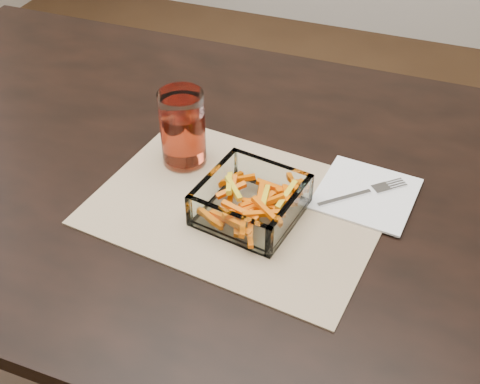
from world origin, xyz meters
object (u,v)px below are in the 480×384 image
Objects in this scene: glass_bowl at (251,202)px; fork at (365,192)px; dining_table at (223,208)px; tumbler at (183,131)px.

glass_bowl reaches higher than fork.
tumbler reaches higher than dining_table.
fork is (0.25, 0.02, 0.10)m from dining_table.
dining_table is at bearing 133.62° from glass_bowl.
glass_bowl is at bearing -98.05° from fork.
glass_bowl reaches higher than dining_table.
glass_bowl is 0.18m from tumbler.
fork is (0.16, 0.11, -0.02)m from glass_bowl.
dining_table is at bearing -127.85° from fork.
dining_table is 0.17m from glass_bowl.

